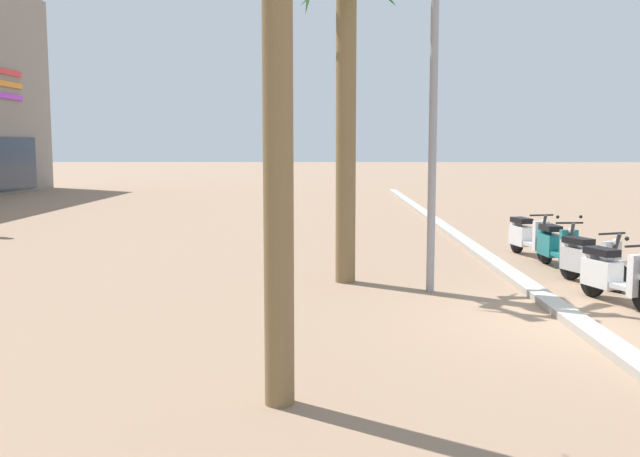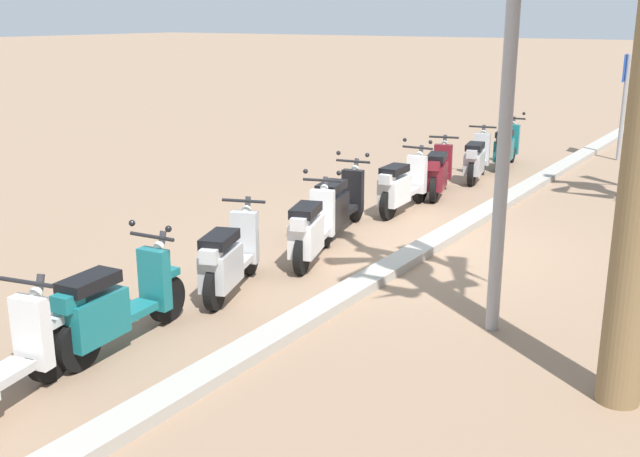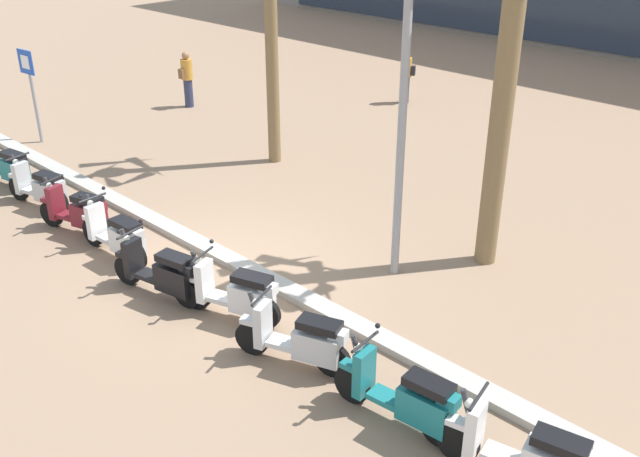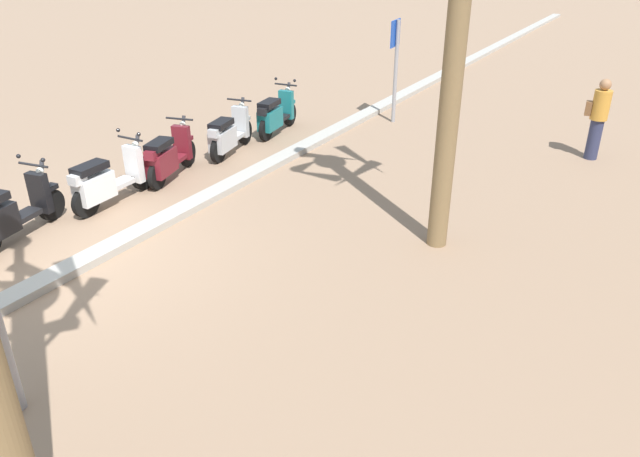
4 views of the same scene
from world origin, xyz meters
name	(u,v)px [view 4 (image 4 of 4)]	position (x,y,z in m)	size (l,w,h in m)	color
ground_plane	(72,261)	(0.00, 0.00, 0.00)	(200.00, 200.00, 0.00)	#93755B
curb_strip	(83,262)	(0.00, 0.26, 0.06)	(60.00, 0.36, 0.12)	#ADA89E
scooter_teal_mid_front	(275,115)	(-6.37, -0.86, 0.46)	(1.76, 0.62, 1.17)	black
scooter_silver_mid_centre	(229,134)	(-4.74, -0.91, 0.44)	(1.75, 0.68, 1.04)	black
scooter_maroon_last_in_row	(168,157)	(-3.06, -0.99, 0.46)	(1.71, 0.76, 1.04)	black
scooter_white_tail_end	(107,181)	(-1.64, -1.02, 0.46)	(1.86, 0.56, 1.17)	black
scooter_black_lead_nearest	(9,214)	(0.05, -1.24, 0.47)	(1.84, 0.68, 1.17)	black
crossing_sign	(396,60)	(-8.67, 1.01, 1.50)	(0.60, 0.15, 2.40)	#939399
pedestrian_window_shopping	(598,117)	(-8.47, 5.63, 0.87)	(0.34, 0.46, 1.65)	#2D3351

